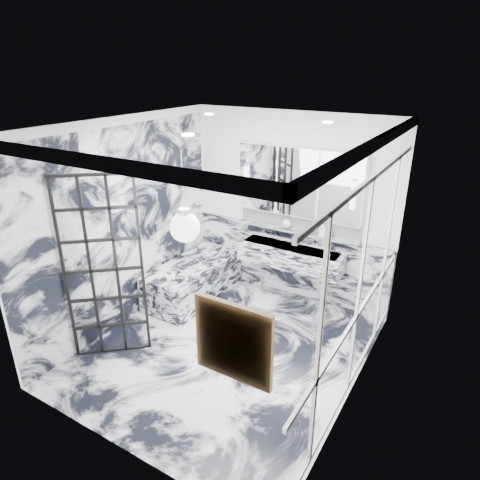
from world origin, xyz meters
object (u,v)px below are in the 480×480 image
Objects in this scene: mirror_cabinet at (299,182)px; bathtub at (194,279)px; trough_sink at (291,256)px; crittall_door at (104,270)px.

mirror_cabinet is 2.20m from bathtub.
mirror_cabinet is at bearing 90.00° from trough_sink.
mirror_cabinet is (-0.00, 0.17, 1.09)m from trough_sink.
mirror_cabinet reaches higher than bathtub.
mirror_cabinet reaches higher than trough_sink.
bathtub is (0.03, 1.66, -0.87)m from crittall_door.
bathtub is (-1.32, -0.83, -1.54)m from mirror_cabinet.
trough_sink is 1.10m from mirror_cabinet.
trough_sink is (1.36, 2.32, -0.41)m from crittall_door.
crittall_door is 1.39× the size of bathtub.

